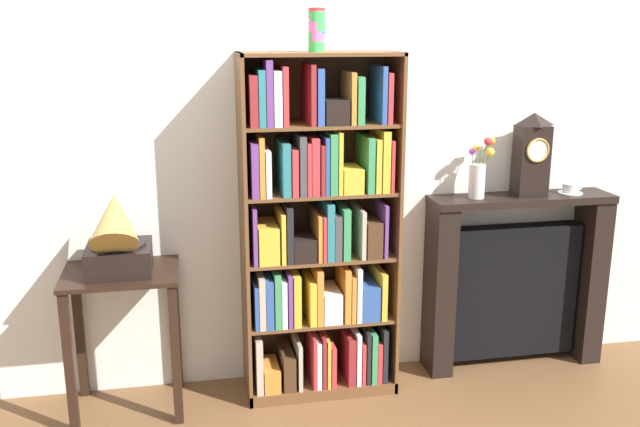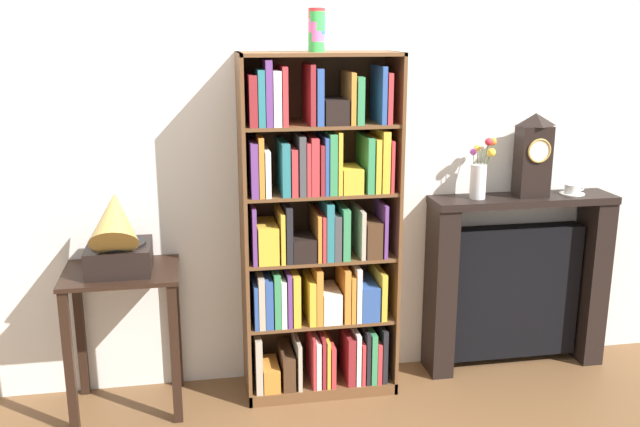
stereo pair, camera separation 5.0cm
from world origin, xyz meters
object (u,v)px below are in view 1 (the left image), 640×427
at_px(fireplace_mantel, 514,282).
at_px(teacup_with_saucer, 571,189).
at_px(cup_stack, 317,30).
at_px(mantel_clock, 532,154).
at_px(bookshelf, 317,240).
at_px(flower_vase, 479,174).
at_px(gramophone, 117,238).
at_px(side_table_left, 123,310).

relative_size(fireplace_mantel, teacup_with_saucer, 7.44).
distance_m(cup_stack, mantel_clock, 1.38).
distance_m(bookshelf, flower_vase, 0.95).
relative_size(gramophone, mantel_clock, 1.03).
bearing_deg(cup_stack, mantel_clock, 3.86).
xyz_separation_m(gramophone, mantel_clock, (2.19, 0.14, 0.31)).
distance_m(gramophone, fireplace_mantel, 2.21).
height_order(side_table_left, gramophone, gramophone).
xyz_separation_m(cup_stack, fireplace_mantel, (1.17, 0.10, -1.40)).
bearing_deg(flower_vase, cup_stack, -174.75).
bearing_deg(bookshelf, fireplace_mantel, 4.21).
bearing_deg(mantel_clock, cup_stack, -176.14).
height_order(bookshelf, gramophone, bookshelf).
bearing_deg(cup_stack, gramophone, -176.49).
distance_m(fireplace_mantel, mantel_clock, 0.74).
xyz_separation_m(cup_stack, side_table_left, (-0.99, -0.01, -1.35)).
xyz_separation_m(mantel_clock, teacup_with_saucer, (0.25, 0.00, -0.20)).
distance_m(cup_stack, fireplace_mantel, 1.82).
relative_size(bookshelf, teacup_with_saucer, 12.88).
bearing_deg(fireplace_mantel, side_table_left, -176.90).
bearing_deg(mantel_clock, flower_vase, 179.66).
height_order(cup_stack, fireplace_mantel, cup_stack).
bearing_deg(fireplace_mantel, mantel_clock, -30.55).
height_order(bookshelf, teacup_with_saucer, bookshelf).
relative_size(bookshelf, side_table_left, 2.40).
distance_m(bookshelf, side_table_left, 1.03).
distance_m(gramophone, teacup_with_saucer, 2.45).
xyz_separation_m(side_table_left, gramophone, (0.00, -0.05, 0.39)).
height_order(flower_vase, teacup_with_saucer, flower_vase).
bearing_deg(bookshelf, teacup_with_saucer, 2.60).
bearing_deg(teacup_with_saucer, side_table_left, -177.73).
bearing_deg(flower_vase, side_table_left, -177.07).
distance_m(fireplace_mantel, flower_vase, 0.70).
xyz_separation_m(cup_stack, teacup_with_saucer, (1.46, 0.08, -0.86)).
height_order(bookshelf, cup_stack, cup_stack).
height_order(fireplace_mantel, mantel_clock, mantel_clock).
xyz_separation_m(side_table_left, mantel_clock, (2.19, 0.10, 0.69)).
xyz_separation_m(side_table_left, flower_vase, (1.89, 0.10, 0.60)).
height_order(side_table_left, teacup_with_saucer, teacup_with_saucer).
height_order(fireplace_mantel, teacup_with_saucer, teacup_with_saucer).
relative_size(side_table_left, teacup_with_saucer, 5.36).
bearing_deg(teacup_with_saucer, cup_stack, -176.73).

